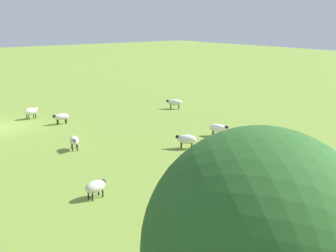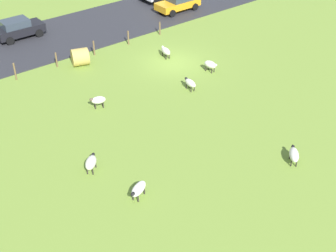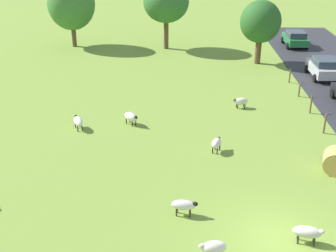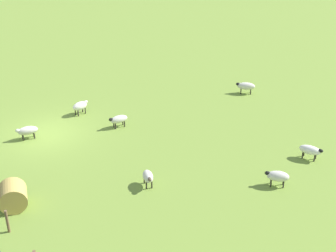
{
  "view_description": "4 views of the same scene",
  "coord_description": "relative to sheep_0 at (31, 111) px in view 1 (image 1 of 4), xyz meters",
  "views": [
    {
      "loc": [
        7.63,
        28.64,
        7.13
      ],
      "look_at": [
        -6.64,
        9.94,
        1.11
      ],
      "focal_mm": 45.44,
      "sensor_mm": 36.0,
      "label": 1
    },
    {
      "loc": [
        -24.55,
        19.89,
        15.86
      ],
      "look_at": [
        -6.63,
        5.73,
        0.32
      ],
      "focal_mm": 50.76,
      "sensor_mm": 36.0,
      "label": 2
    },
    {
      "loc": [
        -4.06,
        -14.62,
        11.66
      ],
      "look_at": [
        -4.63,
        8.51,
        1.11
      ],
      "focal_mm": 47.89,
      "sensor_mm": 36.0,
      "label": 3
    },
    {
      "loc": [
        8.9,
        24.66,
        14.23
      ],
      "look_at": [
        -5.41,
        4.28,
        0.74
      ],
      "focal_mm": 54.25,
      "sensor_mm": 36.0,
      "label": 4
    }
  ],
  "objects": [
    {
      "name": "sheep_5",
      "position": [
        2.91,
        15.3,
        -0.06
      ],
      "size": [
        1.08,
        0.65,
        0.74
      ],
      "color": "silver",
      "rests_on": "ground_plane"
    },
    {
      "name": "sheep_0",
      "position": [
        0.0,
        0.0,
        0.0
      ],
      "size": [
        1.12,
        0.67,
        0.81
      ],
      "color": "silver",
      "rests_on": "ground_plane"
    },
    {
      "name": "sheep_7",
      "position": [
        -1.08,
        2.81,
        -0.04
      ],
      "size": [
        1.18,
        0.56,
        0.74
      ],
      "color": "silver",
      "rests_on": "ground_plane"
    },
    {
      "name": "sheep_6",
      "position": [
        -7.52,
        11.59,
        -0.03
      ],
      "size": [
        0.93,
        1.26,
        0.77
      ],
      "color": "white",
      "rests_on": "ground_plane"
    },
    {
      "name": "sheep_4",
      "position": [
        -10.4,
        3.57,
        -0.03
      ],
      "size": [
        1.19,
        1.17,
        0.77
      ],
      "color": "silver",
      "rests_on": "ground_plane"
    },
    {
      "name": "sheep_2",
      "position": [
        -4.34,
        12.34,
        -0.02
      ],
      "size": [
        1.13,
        1.13,
        0.8
      ],
      "color": "silver",
      "rests_on": "ground_plane"
    },
    {
      "name": "tree_2",
      "position": [
        5.74,
        26.1,
        3.18
      ],
      "size": [
        3.58,
        3.58,
        5.62
      ],
      "color": "brown",
      "rests_on": "ground_plane"
    },
    {
      "name": "sheep_1",
      "position": [
        0.77,
        8.79,
        -0.02
      ],
      "size": [
        0.77,
        1.06,
        0.78
      ],
      "color": "silver",
      "rests_on": "ground_plane"
    }
  ]
}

